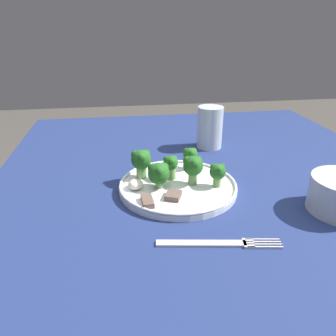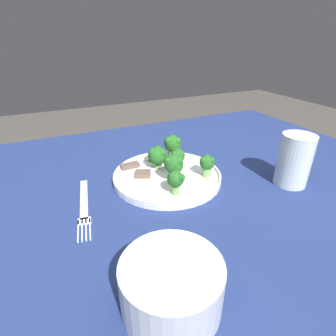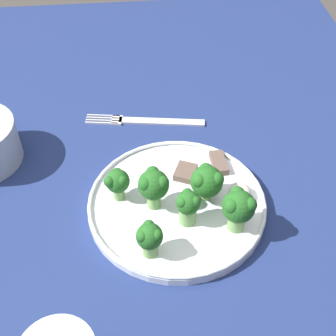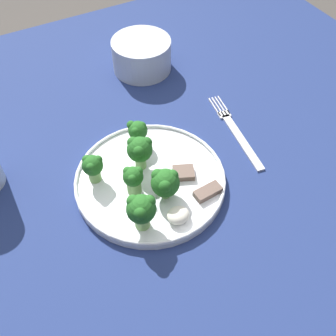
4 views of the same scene
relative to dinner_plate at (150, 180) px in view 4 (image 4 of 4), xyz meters
The scene contains 14 objects.
ground_plane 0.78m from the dinner_plate, 77.26° to the left, with size 8.00×8.00×0.00m, color #4C4742.
table 0.14m from the dinner_plate, 77.26° to the left, with size 1.28×1.00×0.76m.
dinner_plate is the anchor object (origin of this frame).
fork 0.20m from the dinner_plate, ahead, with size 0.05×0.21×0.00m.
cream_bowl 0.33m from the dinner_plate, 66.27° to the left, with size 0.13×0.13×0.07m.
broccoli_floret_near_rim_left 0.05m from the dinner_plate, 162.53° to the right, with size 0.03×0.03×0.05m.
broccoli_floret_center_left 0.06m from the dinner_plate, 92.03° to the left, with size 0.04×0.04×0.06m.
broccoli_floret_back_left 0.06m from the dinner_plate, 81.40° to the right, with size 0.05×0.05×0.06m.
broccoli_floret_front_left 0.10m from the dinner_plate, 124.18° to the right, with size 0.05×0.04×0.07m.
broccoli_floret_center_back 0.10m from the dinner_plate, 151.45° to the left, with size 0.04×0.03×0.05m.
broccoli_floret_mid_cluster 0.09m from the dinner_plate, 79.08° to the left, with size 0.04×0.03×0.05m.
meat_slice_front_slice 0.06m from the dinner_plate, 19.33° to the right, with size 0.04×0.04×0.01m.
meat_slice_middle_slice 0.10m from the dinner_plate, 46.52° to the right, with size 0.05×0.02×0.01m.
sauce_dollop 0.09m from the dinner_plate, 88.22° to the right, with size 0.04×0.03×0.02m.
Camera 4 is at (-0.19, -0.46, 1.30)m, focal length 42.00 mm.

